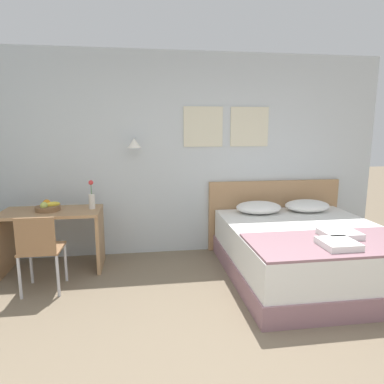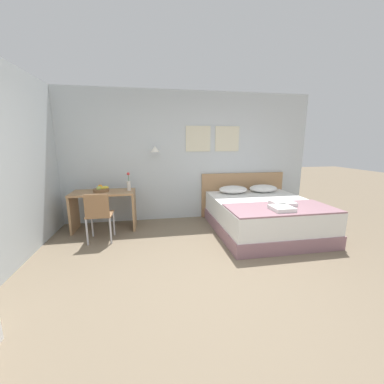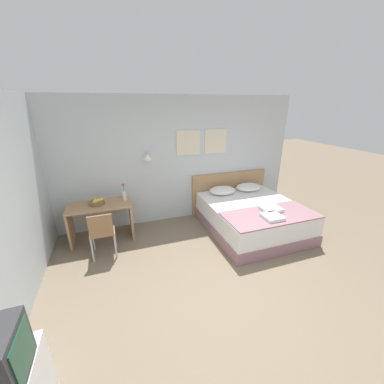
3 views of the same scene
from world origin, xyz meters
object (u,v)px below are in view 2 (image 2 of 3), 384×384
Objects in this scene: pillow_left at (233,189)px; pillow_right at (263,188)px; throw_blanket at (281,208)px; folded_towel_near_foot at (283,203)px; desk at (104,203)px; flower_vase at (129,184)px; folded_towel_mid_bed at (282,208)px; fruit_bowl at (101,189)px; headboard at (242,194)px; desk_chair at (99,213)px; bed at (263,216)px.

pillow_right is (0.67, 0.00, 0.00)m from pillow_left.
throw_blanket is 4.80× the size of folded_towel_near_foot.
folded_towel_near_foot is 0.31× the size of desk.
flower_vase is at bearing 4.62° from desk.
pillow_left is at bearing 100.40° from folded_towel_mid_bed.
pillow_left is 1.71× the size of flower_vase.
pillow_left is at bearing 111.13° from folded_towel_near_foot.
fruit_bowl is at bearing 157.41° from throw_blanket.
headboard reaches higher than throw_blanket.
desk_chair is 0.87m from flower_vase.
pillow_right reaches higher than folded_towel_near_foot.
desk_chair reaches higher than folded_towel_mid_bed.
fruit_bowl is at bearing 167.52° from bed.
desk_chair is (0.03, -0.63, -0.01)m from desk.
desk_chair reaches higher than desk.
desk_chair is at bearing 179.79° from bed.
desk is 3.27× the size of flower_vase.
folded_towel_mid_bed is at bearing -92.50° from headboard.
flower_vase is at bearing -179.01° from pillow_left.
headboard reaches higher than desk_chair.
bed is 2.38× the size of desk_chair.
flower_vase is (-2.44, 1.25, 0.25)m from throw_blanket.
desk_chair is at bearing 165.56° from folded_towel_mid_bed.
flower_vase reaches higher than folded_towel_mid_bed.
flower_vase reaches higher than bed.
bed is 1.16× the size of throw_blanket.
headboard is 3.05m from desk_chair.
fruit_bowl is (-3.05, 1.09, 0.13)m from folded_towel_near_foot.
pillow_right is 3.28m from fruit_bowl.
flower_vase reaches higher than folded_towel_near_foot.
throw_blanket is (0.00, -0.57, 0.31)m from bed.
throw_blanket is 2.05× the size of desk_chair.
flower_vase is (-2.44, -0.34, 0.37)m from headboard.
folded_towel_near_foot is 1.24× the size of fruit_bowl.
fruit_bowl is (-2.94, 0.65, 0.48)m from bed.
headboard is at bearing 7.13° from fruit_bowl.
pillow_right is (0.34, -0.31, 0.18)m from headboard.
pillow_left is at bearing 15.46° from desk_chair.
desk_chair is (-2.88, -1.01, 0.02)m from headboard.
pillow_left is 1.45m from folded_towel_mid_bed.
desk reaches higher than folded_towel_mid_bed.
headboard is at bearing 87.50° from folded_towel_mid_bed.
folded_towel_near_foot is (0.11, -0.43, 0.35)m from bed.
pillow_right is at bearing 12.33° from desk_chair.
headboard is 2.93m from desk.
headboard is 3.16× the size of pillow_left.
folded_towel_mid_bed is at bearing -79.60° from pillow_left.
headboard is 0.49m from pillow_right.
pillow_right is (0.34, 0.71, 0.37)m from bed.
flower_vase reaches higher than pillow_left.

